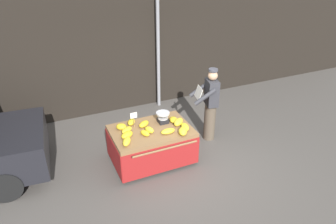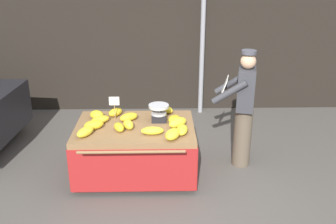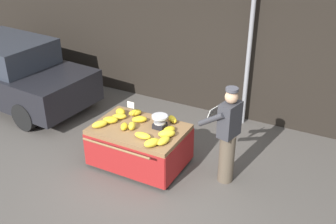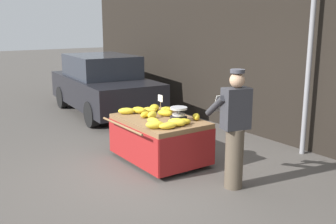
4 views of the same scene
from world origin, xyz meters
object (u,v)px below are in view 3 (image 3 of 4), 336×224
at_px(banana_bunch_9, 119,116).
at_px(banana_bunch_12, 167,134).
at_px(banana_bunch_3, 143,136).
at_px(banana_bunch_6, 135,113).
at_px(banana_bunch_2, 173,119).
at_px(banana_bunch_4, 121,112).
at_px(banana_bunch_0, 132,126).
at_px(banana_bunch_10, 169,130).
at_px(weighing_scale, 160,122).
at_px(banana_bunch_5, 163,141).
at_px(vendor_person, 228,135).
at_px(banana_bunch_8, 124,126).
at_px(street_pole, 248,58).
at_px(price_sign, 131,107).
at_px(banana_bunch_7, 100,124).
at_px(banana_bunch_1, 139,119).
at_px(banana_cart, 139,138).
at_px(banana_bunch_11, 152,143).
at_px(banana_bunch_13, 110,120).
at_px(parked_car, 12,72).

height_order(banana_bunch_9, banana_bunch_12, banana_bunch_12).
distance_m(banana_bunch_3, banana_bunch_6, 0.83).
relative_size(banana_bunch_2, banana_bunch_4, 1.16).
bearing_deg(banana_bunch_0, banana_bunch_10, 18.00).
relative_size(weighing_scale, banana_bunch_3, 0.96).
relative_size(banana_bunch_2, banana_bunch_5, 0.86).
xyz_separation_m(weighing_scale, vendor_person, (1.19, 0.11, 0.00)).
xyz_separation_m(banana_bunch_5, banana_bunch_9, (-1.10, 0.36, 0.00)).
bearing_deg(banana_bunch_8, banana_bunch_9, 136.58).
height_order(street_pole, banana_bunch_10, street_pole).
height_order(price_sign, banana_bunch_2, price_sign).
bearing_deg(street_pole, banana_bunch_7, -123.30).
bearing_deg(banana_bunch_5, vendor_person, 30.76).
height_order(banana_bunch_1, banana_bunch_6, banana_bunch_1).
distance_m(weighing_scale, price_sign, 0.63).
bearing_deg(banana_cart, banana_bunch_2, 46.48).
bearing_deg(banana_bunch_5, banana_bunch_3, -178.08).
relative_size(banana_bunch_2, banana_bunch_12, 0.84).
xyz_separation_m(banana_bunch_0, banana_bunch_11, (0.57, -0.32, 0.00)).
xyz_separation_m(weighing_scale, banana_bunch_0, (-0.40, -0.26, -0.06)).
xyz_separation_m(street_pole, banana_bunch_13, (-1.67, -2.45, -0.65)).
bearing_deg(banana_bunch_1, banana_cart, -62.25).
relative_size(banana_bunch_5, banana_bunch_13, 1.05).
xyz_separation_m(banana_cart, vendor_person, (1.52, 0.27, 0.33)).
height_order(banana_bunch_8, banana_bunch_13, banana_bunch_13).
xyz_separation_m(street_pole, parked_car, (-5.08, -1.52, -0.71)).
bearing_deg(banana_bunch_1, banana_bunch_0, -87.08).
relative_size(banana_bunch_12, banana_bunch_13, 1.08).
bearing_deg(banana_bunch_4, banana_bunch_8, -49.66).
xyz_separation_m(banana_bunch_6, banana_bunch_13, (-0.24, -0.45, 0.00)).
distance_m(banana_bunch_5, banana_bunch_6, 1.11).
xyz_separation_m(banana_bunch_12, parked_car, (-4.52, 0.89, -0.07)).
xyz_separation_m(banana_bunch_7, vendor_person, (2.12, 0.57, 0.06)).
bearing_deg(banana_bunch_6, vendor_person, -2.76).
bearing_deg(banana_bunch_4, banana_bunch_12, -15.13).
distance_m(banana_bunch_0, banana_bunch_1, 0.27).
bearing_deg(banana_bunch_5, banana_bunch_13, 171.63).
relative_size(banana_bunch_3, banana_bunch_13, 1.09).
height_order(banana_bunch_8, parked_car, parked_car).
relative_size(banana_bunch_4, banana_bunch_12, 0.72).
height_order(banana_bunch_4, banana_bunch_11, banana_bunch_11).
relative_size(banana_bunch_9, banana_bunch_11, 0.95).
bearing_deg(street_pole, banana_bunch_8, -117.90).
bearing_deg(banana_bunch_4, banana_bunch_11, -32.46).
height_order(banana_bunch_6, banana_bunch_8, banana_bunch_6).
relative_size(price_sign, banana_bunch_4, 1.63).
relative_size(weighing_scale, banana_bunch_4, 1.35).
bearing_deg(banana_bunch_4, banana_bunch_0, -36.44).
relative_size(banana_cart, banana_bunch_2, 6.73).
distance_m(banana_bunch_2, banana_bunch_9, 0.97).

